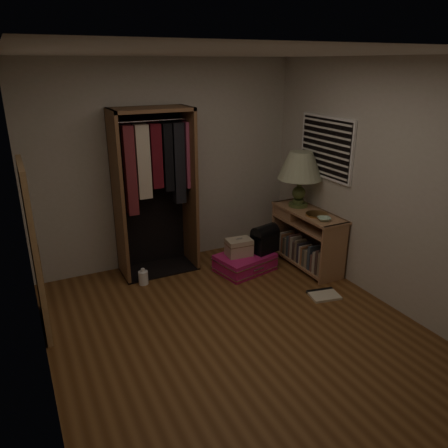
{
  "coord_description": "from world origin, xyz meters",
  "views": [
    {
      "loc": [
        -1.78,
        -3.23,
        2.54
      ],
      "look_at": [
        0.3,
        0.95,
        0.8
      ],
      "focal_mm": 35.0,
      "sensor_mm": 36.0,
      "label": 1
    }
  ],
  "objects_px": {
    "console_bookshelf": "(305,237)",
    "pink_suitcase": "(245,262)",
    "train_case": "(239,247)",
    "black_bag": "(265,238)",
    "white_jug": "(143,277)",
    "open_wardrobe": "(156,178)",
    "floor_mirror": "(34,250)",
    "table_lamp": "(300,167)"
  },
  "relations": [
    {
      "from": "open_wardrobe",
      "to": "floor_mirror",
      "type": "xyz_separation_m",
      "value": [
        -1.48,
        -0.77,
        -0.36
      ]
    },
    {
      "from": "open_wardrobe",
      "to": "pink_suitcase",
      "type": "height_order",
      "value": "open_wardrobe"
    },
    {
      "from": "open_wardrobe",
      "to": "floor_mirror",
      "type": "relative_size",
      "value": 1.21
    },
    {
      "from": "white_jug",
      "to": "open_wardrobe",
      "type": "bearing_deg",
      "value": 45.32
    },
    {
      "from": "pink_suitcase",
      "to": "black_bag",
      "type": "height_order",
      "value": "black_bag"
    },
    {
      "from": "train_case",
      "to": "white_jug",
      "type": "height_order",
      "value": "train_case"
    },
    {
      "from": "pink_suitcase",
      "to": "floor_mirror",
      "type": "bearing_deg",
      "value": 173.31
    },
    {
      "from": "console_bookshelf",
      "to": "open_wardrobe",
      "type": "relative_size",
      "value": 0.55
    },
    {
      "from": "pink_suitcase",
      "to": "train_case",
      "type": "bearing_deg",
      "value": 149.57
    },
    {
      "from": "open_wardrobe",
      "to": "pink_suitcase",
      "type": "relative_size",
      "value": 2.54
    },
    {
      "from": "open_wardrobe",
      "to": "train_case",
      "type": "bearing_deg",
      "value": -30.9
    },
    {
      "from": "white_jug",
      "to": "floor_mirror",
      "type": "bearing_deg",
      "value": -159.19
    },
    {
      "from": "console_bookshelf",
      "to": "train_case",
      "type": "distance_m",
      "value": 0.9
    },
    {
      "from": "console_bookshelf",
      "to": "white_jug",
      "type": "distance_m",
      "value": 2.15
    },
    {
      "from": "open_wardrobe",
      "to": "train_case",
      "type": "relative_size",
      "value": 6.09
    },
    {
      "from": "open_wardrobe",
      "to": "white_jug",
      "type": "height_order",
      "value": "open_wardrobe"
    },
    {
      "from": "console_bookshelf",
      "to": "white_jug",
      "type": "relative_size",
      "value": 5.46
    },
    {
      "from": "train_case",
      "to": "black_bag",
      "type": "height_order",
      "value": "black_bag"
    },
    {
      "from": "black_bag",
      "to": "white_jug",
      "type": "distance_m",
      "value": 1.61
    },
    {
      "from": "table_lamp",
      "to": "floor_mirror",
      "type": "bearing_deg",
      "value": -175.68
    },
    {
      "from": "pink_suitcase",
      "to": "console_bookshelf",
      "type": "bearing_deg",
      "value": -24.52
    },
    {
      "from": "floor_mirror",
      "to": "black_bag",
      "type": "relative_size",
      "value": 4.54
    },
    {
      "from": "floor_mirror",
      "to": "black_bag",
      "type": "bearing_deg",
      "value": 4.19
    },
    {
      "from": "open_wardrobe",
      "to": "floor_mirror",
      "type": "bearing_deg",
      "value": -152.51
    },
    {
      "from": "console_bookshelf",
      "to": "open_wardrobe",
      "type": "height_order",
      "value": "open_wardrobe"
    },
    {
      "from": "console_bookshelf",
      "to": "pink_suitcase",
      "type": "xyz_separation_m",
      "value": [
        -0.8,
        0.18,
        -0.28
      ]
    },
    {
      "from": "white_jug",
      "to": "console_bookshelf",
      "type": "bearing_deg",
      "value": -10.86
    },
    {
      "from": "pink_suitcase",
      "to": "black_bag",
      "type": "bearing_deg",
      "value": -15.77
    },
    {
      "from": "console_bookshelf",
      "to": "train_case",
      "type": "xyz_separation_m",
      "value": [
        -0.88,
        0.21,
        -0.06
      ]
    },
    {
      "from": "floor_mirror",
      "to": "table_lamp",
      "type": "bearing_deg",
      "value": 4.32
    },
    {
      "from": "floor_mirror",
      "to": "pink_suitcase",
      "type": "relative_size",
      "value": 2.11
    },
    {
      "from": "train_case",
      "to": "table_lamp",
      "type": "height_order",
      "value": "table_lamp"
    },
    {
      "from": "pink_suitcase",
      "to": "black_bag",
      "type": "relative_size",
      "value": 2.16
    },
    {
      "from": "white_jug",
      "to": "pink_suitcase",
      "type": "bearing_deg",
      "value": -9.7
    },
    {
      "from": "pink_suitcase",
      "to": "train_case",
      "type": "xyz_separation_m",
      "value": [
        -0.08,
        0.03,
        0.22
      ]
    },
    {
      "from": "floor_mirror",
      "to": "white_jug",
      "type": "distance_m",
      "value": 1.45
    },
    {
      "from": "console_bookshelf",
      "to": "train_case",
      "type": "bearing_deg",
      "value": 166.75
    },
    {
      "from": "console_bookshelf",
      "to": "train_case",
      "type": "height_order",
      "value": "console_bookshelf"
    },
    {
      "from": "train_case",
      "to": "console_bookshelf",
      "type": "bearing_deg",
      "value": -9.35
    },
    {
      "from": "pink_suitcase",
      "to": "table_lamp",
      "type": "distance_m",
      "value": 1.42
    },
    {
      "from": "pink_suitcase",
      "to": "white_jug",
      "type": "relative_size",
      "value": 3.94
    },
    {
      "from": "open_wardrobe",
      "to": "black_bag",
      "type": "bearing_deg",
      "value": -24.86
    }
  ]
}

